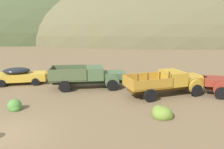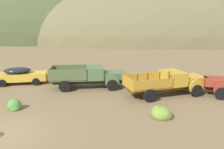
{
  "view_description": "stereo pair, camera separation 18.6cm",
  "coord_description": "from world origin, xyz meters",
  "views": [
    {
      "loc": [
        5.34,
        -10.32,
        5.61
      ],
      "look_at": [
        5.91,
        7.14,
        1.5
      ],
      "focal_mm": 35.24,
      "sensor_mm": 36.0,
      "label": 1
    },
    {
      "loc": [
        5.52,
        -10.33,
        5.61
      ],
      "look_at": [
        5.91,
        7.14,
        1.5
      ],
      "focal_mm": 35.24,
      "sensor_mm": 36.0,
      "label": 2
    }
  ],
  "objects": [
    {
      "name": "bush_front_left",
      "position": [
        -2.48,
        12.75,
        0.13
      ],
      "size": [
        0.54,
        0.48,
        0.51
      ],
      "color": "olive",
      "rests_on": "ground"
    },
    {
      "name": "truck_weathered_green",
      "position": [
        4.28,
        8.46,
        1.02
      ],
      "size": [
        6.59,
        2.74,
        1.91
      ],
      "rotation": [
        0.0,
        0.0,
        0.07
      ],
      "color": "#232B1B",
      "rests_on": "ground"
    },
    {
      "name": "bush_front_right",
      "position": [
        11.06,
        9.31,
        0.27
      ],
      "size": [
        1.55,
        1.35,
        1.05
      ],
      "color": "#3D702D",
      "rests_on": "ground"
    },
    {
      "name": "bush_back_edge",
      "position": [
        -0.62,
        3.48,
        0.23
      ],
      "size": [
        0.91,
        0.85,
        0.95
      ],
      "color": "#4C8438",
      "rests_on": "ground"
    },
    {
      "name": "truck_mustard",
      "position": [
        10.63,
        6.47,
        1.01
      ],
      "size": [
        6.87,
        3.94,
        2.16
      ],
      "rotation": [
        0.0,
        0.0,
        0.28
      ],
      "color": "#593D12",
      "rests_on": "ground"
    },
    {
      "name": "hill_far_left",
      "position": [
        28.62,
        67.11,
        0.0
      ],
      "size": [
        119.27,
        61.95,
        39.13
      ],
      "primitive_type": "ellipsoid",
      "color": "brown",
      "rests_on": "ground"
    },
    {
      "name": "ground_plane",
      "position": [
        0.0,
        0.0,
        0.0
      ],
      "size": [
        300.0,
        300.0,
        0.0
      ],
      "primitive_type": "plane",
      "color": "brown"
    },
    {
      "name": "bush_between_trucks",
      "position": [
        8.78,
        1.99,
        0.24
      ],
      "size": [
        1.24,
        1.14,
        0.91
      ],
      "color": "olive",
      "rests_on": "ground"
    },
    {
      "name": "car_faded_yellow",
      "position": [
        -2.47,
        9.98,
        0.82
      ],
      "size": [
        5.13,
        2.5,
        1.57
      ],
      "rotation": [
        0.0,
        0.0,
        0.16
      ],
      "color": "gold",
      "rests_on": "ground"
    },
    {
      "name": "hill_center",
      "position": [
        -16.46,
        84.63,
        0.0
      ],
      "size": [
        119.39,
        81.11,
        49.43
      ],
      "primitive_type": "ellipsoid",
      "color": "#424C2D",
      "rests_on": "ground"
    }
  ]
}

